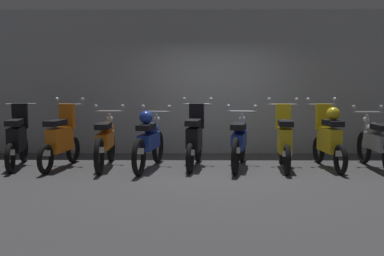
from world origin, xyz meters
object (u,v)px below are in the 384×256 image
(motorbike_slot_0, at_px, (17,139))
(motorbike_slot_4, at_px, (195,139))
(motorbike_slot_3, at_px, (149,140))
(motorbike_slot_8, at_px, (376,143))
(motorbike_slot_1, at_px, (61,140))
(motorbike_slot_6, at_px, (284,140))
(motorbike_slot_7, at_px, (329,138))
(motorbike_slot_5, at_px, (239,141))
(motorbike_slot_2, at_px, (105,141))

(motorbike_slot_0, relative_size, motorbike_slot_4, 1.00)
(motorbike_slot_3, bearing_deg, motorbike_slot_4, 14.14)
(motorbike_slot_8, bearing_deg, motorbike_slot_0, 178.23)
(motorbike_slot_1, distance_m, motorbike_slot_6, 4.12)
(motorbike_slot_7, relative_size, motorbike_slot_8, 0.86)
(motorbike_slot_1, xyz_separation_m, motorbike_slot_7, (4.94, -0.00, 0.04))
(motorbike_slot_0, xyz_separation_m, motorbike_slot_8, (6.61, -0.20, -0.03))
(motorbike_slot_1, xyz_separation_m, motorbike_slot_5, (3.30, 0.03, -0.04))
(motorbike_slot_7, bearing_deg, motorbike_slot_0, 179.25)
(motorbike_slot_0, bearing_deg, motorbike_slot_7, -0.75)
(motorbike_slot_4, xyz_separation_m, motorbike_slot_7, (2.47, -0.11, 0.04))
(motorbike_slot_4, height_order, motorbike_slot_6, same)
(motorbike_slot_3, bearing_deg, motorbike_slot_0, 176.00)
(motorbike_slot_1, distance_m, motorbike_slot_8, 5.77)
(motorbike_slot_0, height_order, motorbike_slot_2, motorbike_slot_0)
(motorbike_slot_2, xyz_separation_m, motorbike_slot_5, (2.48, -0.03, 0.00))
(motorbike_slot_3, bearing_deg, motorbike_slot_5, 4.26)
(motorbike_slot_3, relative_size, motorbike_slot_7, 1.15)
(motorbike_slot_2, distance_m, motorbike_slot_3, 0.84)
(motorbike_slot_6, relative_size, motorbike_slot_8, 0.86)
(motorbike_slot_2, relative_size, motorbike_slot_4, 1.16)
(motorbike_slot_5, bearing_deg, motorbike_slot_8, -3.57)
(motorbike_slot_5, bearing_deg, motorbike_slot_1, -179.56)
(motorbike_slot_4, bearing_deg, motorbike_slot_2, -177.95)
(motorbike_slot_8, bearing_deg, motorbike_slot_5, 176.43)
(motorbike_slot_1, bearing_deg, motorbike_slot_0, 174.85)
(motorbike_slot_1, relative_size, motorbike_slot_4, 1.00)
(motorbike_slot_6, bearing_deg, motorbike_slot_4, 175.74)
(motorbike_slot_7, bearing_deg, motorbike_slot_6, -179.18)
(motorbike_slot_3, bearing_deg, motorbike_slot_6, 1.98)
(motorbike_slot_2, distance_m, motorbike_slot_5, 2.48)
(motorbike_slot_1, distance_m, motorbike_slot_2, 0.82)
(motorbike_slot_2, distance_m, motorbike_slot_7, 4.13)
(motorbike_slot_3, height_order, motorbike_slot_4, motorbike_slot_4)
(motorbike_slot_0, height_order, motorbike_slot_3, motorbike_slot_0)
(motorbike_slot_2, distance_m, motorbike_slot_6, 3.31)
(motorbike_slot_2, bearing_deg, motorbike_slot_3, -10.24)
(motorbike_slot_3, relative_size, motorbike_slot_8, 0.99)
(motorbike_slot_0, relative_size, motorbike_slot_3, 0.86)
(motorbike_slot_4, bearing_deg, motorbike_slot_0, -179.39)
(motorbike_slot_5, distance_m, motorbike_slot_6, 0.83)
(motorbike_slot_7, xyz_separation_m, motorbike_slot_8, (0.83, -0.13, -0.08))
(motorbike_slot_0, bearing_deg, motorbike_slot_2, -0.83)
(motorbike_slot_3, distance_m, motorbike_slot_6, 2.48)
(motorbike_slot_0, bearing_deg, motorbike_slot_8, -1.77)
(motorbike_slot_2, bearing_deg, motorbike_slot_0, 179.17)
(motorbike_slot_1, bearing_deg, motorbike_slot_2, 3.60)
(motorbike_slot_0, height_order, motorbike_slot_7, motorbike_slot_7)
(motorbike_slot_3, xyz_separation_m, motorbike_slot_4, (0.83, 0.21, -0.00))
(motorbike_slot_4, bearing_deg, motorbike_slot_6, -4.26)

